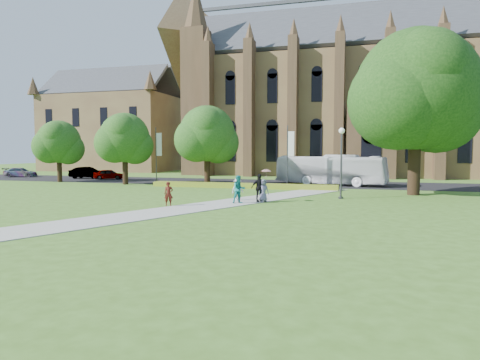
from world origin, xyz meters
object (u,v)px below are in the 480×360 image
(pedestrian_0, at_px, (169,194))
(car_1, at_px, (87,173))
(large_tree, at_px, (416,90))
(car_0, at_px, (109,174))
(tour_coach, at_px, (331,170))
(car_2, at_px, (21,172))
(streetlamp, at_px, (341,154))

(pedestrian_0, bearing_deg, car_1, 106.97)
(large_tree, bearing_deg, car_0, 164.92)
(tour_coach, height_order, pedestrian_0, tour_coach)
(car_1, distance_m, pedestrian_0, 30.40)
(pedestrian_0, bearing_deg, car_2, 117.75)
(car_0, height_order, pedestrian_0, pedestrian_0)
(streetlamp, relative_size, large_tree, 0.40)
(car_1, relative_size, pedestrian_0, 2.87)
(streetlamp, xyz_separation_m, car_2, (-42.50, 14.44, -2.66))
(streetlamp, height_order, pedestrian_0, streetlamp)
(tour_coach, bearing_deg, pedestrian_0, 168.47)
(car_1, bearing_deg, car_0, -100.78)
(car_1, xyz_separation_m, pedestrian_0, (21.46, -21.53, 0.06))
(streetlamp, distance_m, car_0, 31.65)
(tour_coach, xyz_separation_m, car_1, (-30.23, 1.70, -0.83))
(large_tree, relative_size, car_0, 3.62)
(large_tree, height_order, car_2, large_tree)
(tour_coach, distance_m, car_1, 30.29)
(car_0, bearing_deg, car_1, 66.18)
(large_tree, height_order, tour_coach, large_tree)
(streetlamp, distance_m, car_1, 34.91)
(car_1, relative_size, car_2, 1.05)
(car_0, bearing_deg, pedestrian_0, -156.41)
(streetlamp, distance_m, large_tree, 8.73)
(large_tree, distance_m, car_1, 39.30)
(car_2, bearing_deg, streetlamp, -128.02)
(tour_coach, bearing_deg, large_tree, -125.52)
(pedestrian_0, bearing_deg, streetlamp, 7.80)
(streetlamp, bearing_deg, pedestrian_0, -144.26)
(streetlamp, xyz_separation_m, tour_coach, (-1.62, 12.36, -1.71))
(large_tree, relative_size, pedestrian_0, 8.53)
(tour_coach, relative_size, car_0, 3.08)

